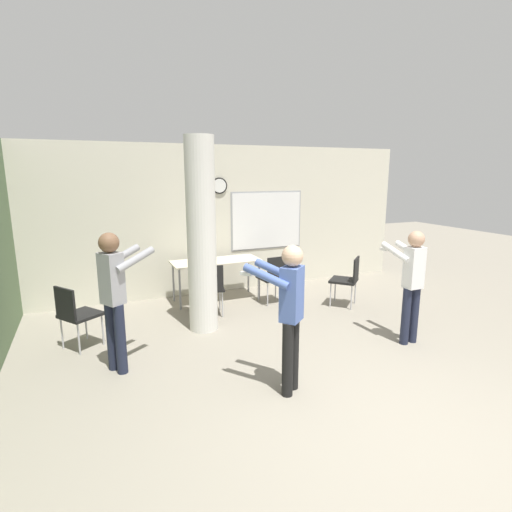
# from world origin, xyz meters

# --- Properties ---
(ground_plane) EXTENTS (24.00, 24.00, 0.00)m
(ground_plane) POSITION_xyz_m (0.00, 0.00, 0.00)
(ground_plane) COLOR gray
(wall_back) EXTENTS (8.00, 0.15, 2.80)m
(wall_back) POSITION_xyz_m (0.02, 5.06, 1.40)
(wall_back) COLOR beige
(wall_back) RESTS_ON ground_plane
(support_pillar) EXTENTS (0.42, 0.42, 2.80)m
(support_pillar) POSITION_xyz_m (-0.87, 3.25, 1.40)
(support_pillar) COLOR silver
(support_pillar) RESTS_ON ground_plane
(folding_table) EXTENTS (1.58, 0.64, 0.75)m
(folding_table) POSITION_xyz_m (-0.27, 4.47, 0.69)
(folding_table) COLOR beige
(folding_table) RESTS_ON ground_plane
(bottle_on_table) EXTENTS (0.06, 0.06, 0.25)m
(bottle_on_table) POSITION_xyz_m (-0.54, 4.57, 0.84)
(bottle_on_table) COLOR #4C3319
(bottle_on_table) RESTS_ON folding_table
(chair_mid_room) EXTENTS (0.62, 0.62, 0.87)m
(chair_mid_room) POSITION_xyz_m (1.73, 3.27, 0.51)
(chair_mid_room) COLOR black
(chair_mid_room) RESTS_ON ground_plane
(chair_table_left) EXTENTS (0.52, 0.52, 0.87)m
(chair_table_left) POSITION_xyz_m (-0.61, 3.73, 0.51)
(chair_table_left) COLOR black
(chair_table_left) RESTS_ON ground_plane
(chair_table_right) EXTENTS (0.46, 0.46, 0.87)m
(chair_table_right) POSITION_xyz_m (0.61, 3.90, 0.51)
(chair_table_right) COLOR black
(chair_table_right) RESTS_ON ground_plane
(chair_by_left_wall) EXTENTS (0.61, 0.61, 0.87)m
(chair_by_left_wall) POSITION_xyz_m (-2.59, 3.23, 0.51)
(chair_by_left_wall) COLOR black
(chair_by_left_wall) RESTS_ON ground_plane
(person_playing_front) EXTENTS (0.59, 0.63, 1.59)m
(person_playing_front) POSITION_xyz_m (-0.53, 1.20, 0.94)
(person_playing_front) COLOR black
(person_playing_front) RESTS_ON ground_plane
(person_watching_back) EXTENTS (0.66, 0.58, 1.65)m
(person_watching_back) POSITION_xyz_m (-2.14, 2.41, 0.97)
(person_watching_back) COLOR #1E2338
(person_watching_back) RESTS_ON ground_plane
(person_playing_side) EXTENTS (0.35, 0.61, 1.55)m
(person_playing_side) POSITION_xyz_m (1.57, 1.67, 0.91)
(person_playing_side) COLOR #1E2338
(person_playing_side) RESTS_ON ground_plane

